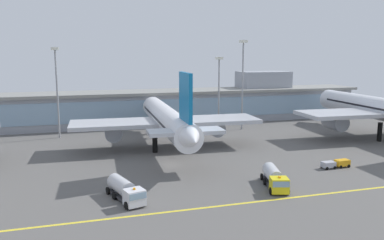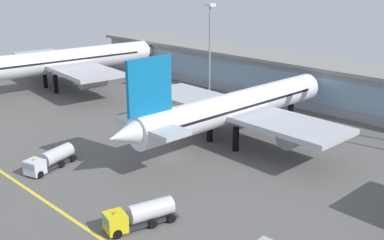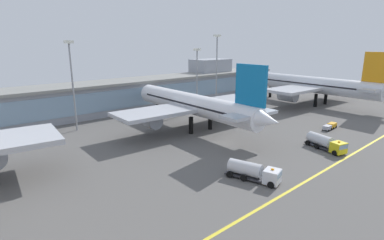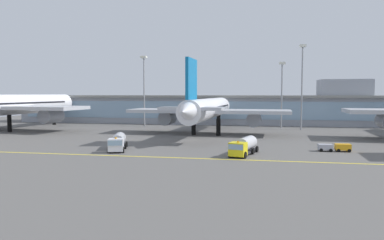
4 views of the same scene
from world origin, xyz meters
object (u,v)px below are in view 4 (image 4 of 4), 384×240
object	(u,v)px
apron_light_mast_centre	(282,84)
airliner_near_right	(208,109)
apron_light_mast_west	(144,80)
airliner_near_left	(9,105)
apron_light_mast_east	(302,75)
fuel_tanker_truck	(243,146)
baggage_tug_near	(335,147)
service_truck_far	(118,142)

from	to	relation	value
apron_light_mast_centre	airliner_near_right	bearing A→B (deg)	-134.45
apron_light_mast_west	airliner_near_left	bearing A→B (deg)	-150.05
apron_light_mast_west	apron_light_mast_east	size ratio (longest dim) A/B	0.92
apron_light_mast_centre	airliner_near_left	bearing A→B (deg)	-164.85
apron_light_mast_centre	apron_light_mast_east	bearing A→B (deg)	-37.29
fuel_tanker_truck	apron_light_mast_west	world-z (taller)	apron_light_mast_west
airliner_near_right	baggage_tug_near	xyz separation A→B (m)	(26.37, -23.92, -5.65)
fuel_tanker_truck	service_truck_far	bearing A→B (deg)	-77.11
airliner_near_left	apron_light_mast_centre	size ratio (longest dim) A/B	2.96
fuel_tanker_truck	airliner_near_right	bearing A→B (deg)	-145.90
fuel_tanker_truck	apron_light_mast_west	size ratio (longest dim) A/B	0.42
airliner_near_right	apron_light_mast_centre	bearing A→B (deg)	-41.51
apron_light_mast_centre	apron_light_mast_east	xyz separation A→B (m)	(5.36, -4.08, 2.51)
apron_light_mast_west	service_truck_far	bearing A→B (deg)	-77.82
airliner_near_left	apron_light_mast_east	distance (m)	84.35
fuel_tanker_truck	apron_light_mast_centre	xyz separation A→B (m)	(9.38, 50.51, 11.89)
airliner_near_left	baggage_tug_near	size ratio (longest dim) A/B	10.44
airliner_near_right	apron_light_mast_centre	size ratio (longest dim) A/B	2.63
airliner_near_left	airliner_near_right	distance (m)	57.21
apron_light_mast_west	apron_light_mast_centre	size ratio (longest dim) A/B	1.12
service_truck_far	apron_light_mast_east	world-z (taller)	apron_light_mast_east
airliner_near_right	apron_light_mast_centre	xyz separation A→B (m)	(19.65, 20.03, 6.96)
baggage_tug_near	airliner_near_left	bearing A→B (deg)	161.72
baggage_tug_near	apron_light_mast_centre	size ratio (longest dim) A/B	0.28
apron_light_mast_west	apron_light_mast_centre	bearing A→B (deg)	1.70
fuel_tanker_truck	apron_light_mast_east	xyz separation A→B (m)	(14.75, 46.42, 14.41)
fuel_tanker_truck	apron_light_mast_centre	world-z (taller)	apron_light_mast_centre
airliner_near_left	airliner_near_right	size ratio (longest dim) A/B	1.13
fuel_tanker_truck	apron_light_mast_centre	size ratio (longest dim) A/B	0.47
service_truck_far	apron_light_mast_west	distance (m)	51.05
baggage_tug_near	apron_light_mast_centre	bearing A→B (deg)	95.90
apron_light_mast_east	fuel_tanker_truck	bearing A→B (deg)	-107.62
airliner_near_right	apron_light_mast_east	bearing A→B (deg)	-54.55
baggage_tug_near	apron_light_mast_west	world-z (taller)	apron_light_mast_west
apron_light_mast_centre	apron_light_mast_east	world-z (taller)	apron_light_mast_east
airliner_near_left	fuel_tanker_truck	distance (m)	73.93
fuel_tanker_truck	apron_light_mast_centre	distance (m)	52.73
airliner_near_right	baggage_tug_near	size ratio (longest dim) A/B	9.24
airliner_near_left	apron_light_mast_centre	distance (m)	79.86
apron_light_mast_west	apron_light_mast_east	world-z (taller)	apron_light_mast_east
fuel_tanker_truck	apron_light_mast_centre	bearing A→B (deg)	-175.04
fuel_tanker_truck	baggage_tug_near	bearing A→B (deg)	127.63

